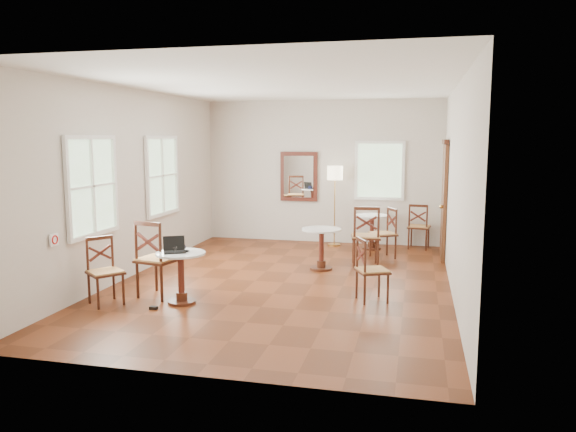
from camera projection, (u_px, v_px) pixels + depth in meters
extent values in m
plane|color=#5E2710|center=(284.00, 283.00, 8.60)|extent=(7.00, 7.00, 0.00)
cube|color=beige|center=(322.00, 172.00, 11.76)|extent=(5.00, 0.02, 3.00)
cube|color=beige|center=(192.00, 219.00, 5.01)|extent=(5.00, 0.02, 3.00)
cube|color=beige|center=(133.00, 183.00, 8.95)|extent=(0.02, 7.00, 3.00)
cube|color=beige|center=(456.00, 189.00, 7.82)|extent=(0.02, 7.00, 3.00)
cube|color=white|center=(283.00, 84.00, 8.18)|extent=(5.00, 7.00, 0.02)
cube|color=#573018|center=(444.00, 202.00, 10.21)|extent=(0.06, 0.90, 2.10)
cube|color=#421E10|center=(445.00, 142.00, 10.06)|extent=(0.08, 1.02, 0.08)
sphere|color=#BF8C3F|center=(441.00, 207.00, 9.92)|extent=(0.07, 0.07, 0.07)
cube|color=#521E15|center=(299.00, 177.00, 11.85)|extent=(0.80, 0.05, 1.05)
cube|color=white|center=(299.00, 177.00, 11.82)|extent=(0.64, 0.02, 0.88)
cube|color=white|center=(54.00, 240.00, 6.99)|extent=(0.02, 0.16, 0.16)
torus|color=red|center=(55.00, 240.00, 6.99)|extent=(0.02, 0.12, 0.12)
cube|color=white|center=(92.00, 186.00, 7.78)|extent=(0.06, 1.22, 1.42)
cube|color=white|center=(162.00, 176.00, 9.90)|extent=(0.06, 1.22, 1.42)
cube|color=white|center=(379.00, 171.00, 11.45)|extent=(1.02, 0.06, 1.22)
cylinder|color=#421E10|center=(182.00, 302.00, 7.53)|extent=(0.38, 0.38, 0.04)
cylinder|color=#421E10|center=(182.00, 296.00, 7.52)|extent=(0.15, 0.15, 0.11)
cylinder|color=#521E15|center=(181.00, 276.00, 7.48)|extent=(0.09, 0.09, 0.57)
cylinder|color=#421E10|center=(181.00, 256.00, 7.44)|extent=(0.13, 0.13, 0.06)
cylinder|color=white|center=(181.00, 253.00, 7.44)|extent=(0.66, 0.66, 0.03)
cylinder|color=#421E10|center=(321.00, 268.00, 9.46)|extent=(0.38, 0.38, 0.04)
cylinder|color=#421E10|center=(321.00, 264.00, 9.45)|extent=(0.15, 0.15, 0.11)
cylinder|color=#521E15|center=(321.00, 247.00, 9.41)|extent=(0.09, 0.09, 0.57)
cylinder|color=#421E10|center=(321.00, 232.00, 9.37)|extent=(0.13, 0.13, 0.06)
cylinder|color=white|center=(321.00, 229.00, 9.36)|extent=(0.67, 0.67, 0.03)
cylinder|color=#421E10|center=(371.00, 248.00, 11.18)|extent=(0.37, 0.37, 0.04)
cylinder|color=#421E10|center=(372.00, 244.00, 11.17)|extent=(0.15, 0.15, 0.11)
cylinder|color=#521E15|center=(372.00, 231.00, 11.13)|extent=(0.08, 0.08, 0.56)
cylinder|color=#421E10|center=(372.00, 218.00, 11.09)|extent=(0.13, 0.13, 0.06)
cylinder|color=white|center=(372.00, 216.00, 11.09)|extent=(0.66, 0.66, 0.03)
cylinder|color=#421E10|center=(180.00, 277.00, 7.93)|extent=(0.04, 0.04, 0.51)
cylinder|color=#421E10|center=(162.00, 283.00, 7.56)|extent=(0.04, 0.04, 0.51)
cylinder|color=#421E10|center=(156.00, 274.00, 8.10)|extent=(0.04, 0.04, 0.51)
cylinder|color=#421E10|center=(138.00, 280.00, 7.73)|extent=(0.04, 0.04, 0.51)
cube|color=#421E10|center=(158.00, 260.00, 7.79)|extent=(0.59, 0.59, 0.03)
cube|color=#AE7A46|center=(158.00, 259.00, 7.79)|extent=(0.57, 0.57, 0.05)
cylinder|color=#421E10|center=(160.00, 244.00, 7.48)|extent=(0.04, 0.04, 0.57)
cylinder|color=#421E10|center=(136.00, 242.00, 7.65)|extent=(0.04, 0.04, 0.57)
cube|color=#421E10|center=(147.00, 224.00, 7.53)|extent=(0.43, 0.13, 0.06)
cube|color=#521E15|center=(148.00, 242.00, 7.57)|extent=(0.37, 0.10, 0.25)
cube|color=#521E15|center=(148.00, 242.00, 7.57)|extent=(0.37, 0.10, 0.25)
cylinder|color=#421E10|center=(98.00, 294.00, 7.22)|extent=(0.03, 0.03, 0.43)
cylinder|color=#421E10|center=(89.00, 288.00, 7.48)|extent=(0.03, 0.03, 0.43)
cylinder|color=#421E10|center=(123.00, 289.00, 7.43)|extent=(0.03, 0.03, 0.43)
cylinder|color=#421E10|center=(114.00, 284.00, 7.69)|extent=(0.03, 0.03, 0.43)
cube|color=#421E10|center=(105.00, 273.00, 7.43)|extent=(0.59, 0.59, 0.03)
cube|color=#AE7A46|center=(105.00, 272.00, 7.42)|extent=(0.56, 0.56, 0.04)
cylinder|color=#421E10|center=(87.00, 255.00, 7.42)|extent=(0.03, 0.03, 0.47)
cylinder|color=#421E10|center=(112.00, 252.00, 7.63)|extent=(0.03, 0.03, 0.47)
cube|color=#421E10|center=(99.00, 238.00, 7.50)|extent=(0.25, 0.30, 0.05)
cube|color=#521E15|center=(100.00, 253.00, 7.52)|extent=(0.21, 0.25, 0.21)
cube|color=#521E15|center=(100.00, 253.00, 7.52)|extent=(0.21, 0.25, 0.21)
cylinder|color=#421E10|center=(376.00, 249.00, 9.88)|extent=(0.04, 0.04, 0.50)
cylinder|color=#421E10|center=(378.00, 254.00, 9.48)|extent=(0.04, 0.04, 0.50)
cylinder|color=#421E10|center=(353.00, 249.00, 9.91)|extent=(0.04, 0.04, 0.50)
cylinder|color=#421E10|center=(354.00, 254.00, 9.51)|extent=(0.04, 0.04, 0.50)
cube|color=#421E10|center=(366.00, 237.00, 9.66)|extent=(0.56, 0.56, 0.03)
cube|color=#AE7A46|center=(366.00, 236.00, 9.66)|extent=(0.53, 0.53, 0.04)
cylinder|color=#421E10|center=(379.00, 224.00, 9.41)|extent=(0.04, 0.04, 0.56)
cylinder|color=#421E10|center=(355.00, 223.00, 9.44)|extent=(0.04, 0.04, 0.56)
cube|color=#421E10|center=(367.00, 208.00, 9.39)|extent=(0.42, 0.10, 0.06)
cube|color=#521E15|center=(367.00, 223.00, 9.42)|extent=(0.36, 0.08, 0.25)
cube|color=#521E15|center=(367.00, 223.00, 9.42)|extent=(0.36, 0.08, 0.25)
cylinder|color=#421E10|center=(388.00, 289.00, 7.49)|extent=(0.03, 0.03, 0.41)
cylinder|color=#421E10|center=(365.00, 290.00, 7.42)|extent=(0.03, 0.03, 0.41)
cylinder|color=#421E10|center=(379.00, 282.00, 7.80)|extent=(0.03, 0.03, 0.41)
cylinder|color=#421E10|center=(357.00, 284.00, 7.74)|extent=(0.03, 0.03, 0.41)
cube|color=#421E10|center=(372.00, 271.00, 7.58)|extent=(0.53, 0.53, 0.03)
cube|color=#AE7A46|center=(372.00, 270.00, 7.58)|extent=(0.51, 0.51, 0.04)
cylinder|color=#421E10|center=(365.00, 258.00, 7.36)|extent=(0.03, 0.03, 0.46)
cylinder|color=#421E10|center=(357.00, 253.00, 7.68)|extent=(0.03, 0.03, 0.46)
cube|color=#421E10|center=(361.00, 240.00, 7.49)|extent=(0.18, 0.33, 0.05)
cube|color=#521E15|center=(361.00, 255.00, 7.52)|extent=(0.15, 0.28, 0.20)
cube|color=#521E15|center=(361.00, 255.00, 7.52)|extent=(0.15, 0.28, 0.20)
cylinder|color=#421E10|center=(428.00, 237.00, 11.30)|extent=(0.03, 0.03, 0.43)
cylinder|color=#421E10|center=(426.00, 240.00, 10.99)|extent=(0.03, 0.03, 0.43)
cylinder|color=#421E10|center=(411.00, 236.00, 11.43)|extent=(0.03, 0.03, 0.43)
cylinder|color=#421E10|center=(409.00, 239.00, 11.11)|extent=(0.03, 0.03, 0.43)
cube|color=#421E10|center=(419.00, 227.00, 11.18)|extent=(0.48, 0.48, 0.03)
cube|color=#AE7A46|center=(419.00, 227.00, 11.17)|extent=(0.45, 0.45, 0.04)
cylinder|color=#421E10|center=(427.00, 217.00, 10.92)|extent=(0.03, 0.03, 0.48)
cylinder|color=#421E10|center=(409.00, 216.00, 11.05)|extent=(0.03, 0.03, 0.48)
cube|color=#421E10|center=(418.00, 206.00, 10.95)|extent=(0.36, 0.08, 0.05)
cube|color=#521E15|center=(418.00, 216.00, 10.98)|extent=(0.31, 0.07, 0.21)
cube|color=#521E15|center=(418.00, 216.00, 10.98)|extent=(0.31, 0.07, 0.21)
cylinder|color=#421E10|center=(370.00, 245.00, 10.46)|extent=(0.03, 0.03, 0.44)
cylinder|color=#421E10|center=(387.00, 244.00, 10.56)|extent=(0.03, 0.03, 0.44)
cylinder|color=#421E10|center=(378.00, 248.00, 10.13)|extent=(0.03, 0.03, 0.44)
cylinder|color=#421E10|center=(395.00, 247.00, 10.23)|extent=(0.03, 0.03, 0.44)
cube|color=#421E10|center=(383.00, 234.00, 10.31)|extent=(0.58, 0.58, 0.03)
cube|color=#AE7A46|center=(383.00, 234.00, 10.31)|extent=(0.55, 0.55, 0.04)
cylinder|color=#421E10|center=(388.00, 220.00, 10.49)|extent=(0.03, 0.03, 0.49)
cylinder|color=#421E10|center=(396.00, 223.00, 10.16)|extent=(0.03, 0.03, 0.49)
cube|color=#421E10|center=(392.00, 209.00, 10.30)|extent=(0.21, 0.34, 0.05)
cube|color=#521E15|center=(392.00, 221.00, 10.33)|extent=(0.17, 0.29, 0.21)
cube|color=#521E15|center=(392.00, 221.00, 10.33)|extent=(0.17, 0.29, 0.21)
cylinder|color=#BF8C3F|center=(334.00, 245.00, 11.56)|extent=(0.26, 0.26, 0.03)
cylinder|color=#BF8C3F|center=(335.00, 209.00, 11.46)|extent=(0.02, 0.02, 1.51)
cylinder|color=beige|center=(335.00, 173.00, 11.35)|extent=(0.32, 0.32, 0.28)
cube|color=black|center=(175.00, 252.00, 7.42)|extent=(0.35, 0.32, 0.02)
cube|color=black|center=(175.00, 251.00, 7.42)|extent=(0.26, 0.22, 0.00)
cube|color=black|center=(174.00, 243.00, 7.50)|extent=(0.28, 0.19, 0.19)
cube|color=silver|center=(174.00, 243.00, 7.50)|extent=(0.24, 0.16, 0.16)
ellipsoid|color=black|center=(186.00, 251.00, 7.45)|extent=(0.09, 0.06, 0.03)
cylinder|color=black|center=(181.00, 247.00, 7.57)|extent=(0.08, 0.08, 0.09)
torus|color=black|center=(184.00, 247.00, 7.56)|extent=(0.06, 0.01, 0.06)
cylinder|color=white|center=(176.00, 250.00, 7.34)|extent=(0.06, 0.06, 0.09)
cube|color=black|center=(154.00, 308.00, 7.25)|extent=(0.10, 0.06, 0.04)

